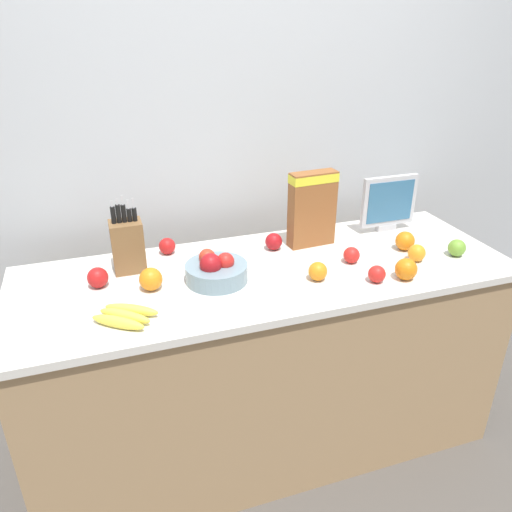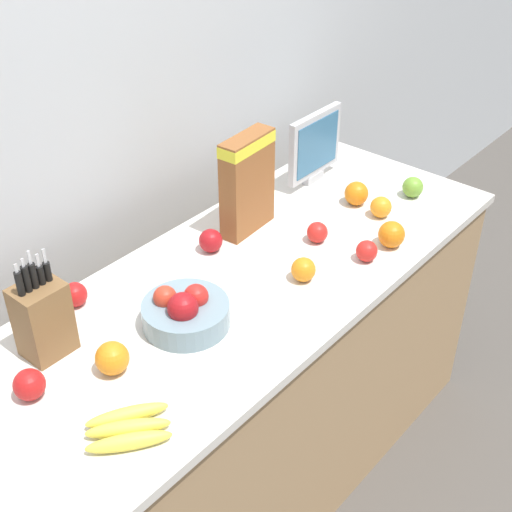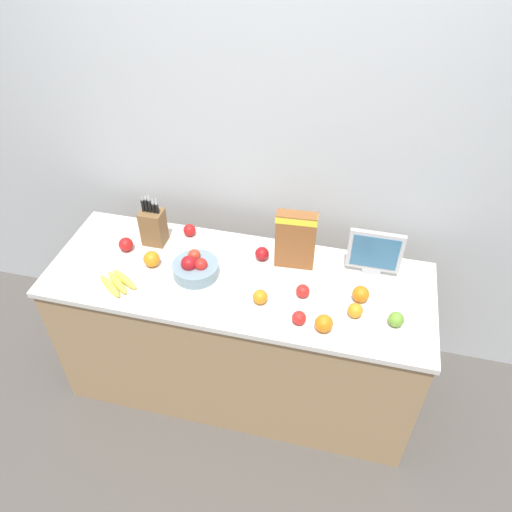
{
  "view_description": "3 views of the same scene",
  "coord_description": "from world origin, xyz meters",
  "px_view_note": "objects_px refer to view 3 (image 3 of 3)",
  "views": [
    {
      "loc": [
        -0.6,
        -1.64,
        1.81
      ],
      "look_at": [
        -0.03,
        0.05,
        0.94
      ],
      "focal_mm": 35.0,
      "sensor_mm": 36.0,
      "label": 1
    },
    {
      "loc": [
        -1.22,
        -1.11,
        2.13
      ],
      "look_at": [
        0.1,
        -0.0,
        0.94
      ],
      "focal_mm": 50.0,
      "sensor_mm": 36.0,
      "label": 2
    },
    {
      "loc": [
        0.52,
        -1.76,
        2.65
      ],
      "look_at": [
        0.09,
        0.03,
        1.03
      ],
      "focal_mm": 35.0,
      "sensor_mm": 36.0,
      "label": 3
    }
  ],
  "objects_px": {
    "small_monitor": "(375,252)",
    "apple_by_knife_block": "(262,254)",
    "apple_near_bananas": "(299,318)",
    "apple_front": "(396,319)",
    "orange_front_right": "(152,259)",
    "orange_mid_right": "(355,310)",
    "orange_front_left": "(361,294)",
    "apple_leftmost": "(126,244)",
    "apple_rightmost": "(190,230)",
    "orange_mid_left": "(324,324)",
    "knife_block": "(153,226)",
    "cereal_box": "(296,238)",
    "apple_rear": "(303,291)",
    "fruit_bowl": "(195,267)",
    "banana_bunch": "(117,283)",
    "orange_front_center": "(260,297)"
  },
  "relations": [
    {
      "from": "small_monitor",
      "to": "apple_by_knife_block",
      "type": "xyz_separation_m",
      "value": [
        -0.57,
        -0.03,
        -0.1
      ]
    },
    {
      "from": "apple_near_bananas",
      "to": "apple_front",
      "type": "height_order",
      "value": "apple_front"
    },
    {
      "from": "apple_near_bananas",
      "to": "orange_front_right",
      "type": "relative_size",
      "value": 0.78
    },
    {
      "from": "orange_mid_right",
      "to": "orange_front_left",
      "type": "bearing_deg",
      "value": 81.56
    },
    {
      "from": "apple_leftmost",
      "to": "orange_mid_right",
      "type": "bearing_deg",
      "value": -8.74
    },
    {
      "from": "apple_rightmost",
      "to": "orange_mid_left",
      "type": "distance_m",
      "value": 0.97
    },
    {
      "from": "apple_leftmost",
      "to": "orange_front_left",
      "type": "bearing_deg",
      "value": -3.76
    },
    {
      "from": "orange_mid_right",
      "to": "knife_block",
      "type": "bearing_deg",
      "value": 165.29
    },
    {
      "from": "knife_block",
      "to": "apple_front",
      "type": "height_order",
      "value": "knife_block"
    },
    {
      "from": "orange_mid_right",
      "to": "apple_near_bananas",
      "type": "bearing_deg",
      "value": -157.11
    },
    {
      "from": "cereal_box",
      "to": "apple_rear",
      "type": "relative_size",
      "value": 4.88
    },
    {
      "from": "knife_block",
      "to": "apple_rear",
      "type": "height_order",
      "value": "knife_block"
    },
    {
      "from": "small_monitor",
      "to": "apple_front",
      "type": "distance_m",
      "value": 0.37
    },
    {
      "from": "orange_mid_left",
      "to": "small_monitor",
      "type": "bearing_deg",
      "value": 66.89
    },
    {
      "from": "orange_mid_left",
      "to": "apple_near_bananas",
      "type": "bearing_deg",
      "value": 172.44
    },
    {
      "from": "small_monitor",
      "to": "orange_front_left",
      "type": "xyz_separation_m",
      "value": [
        -0.04,
        -0.21,
        -0.1
      ]
    },
    {
      "from": "apple_by_knife_block",
      "to": "orange_mid_right",
      "type": "height_order",
      "value": "apple_by_knife_block"
    },
    {
      "from": "apple_by_knife_block",
      "to": "orange_front_left",
      "type": "xyz_separation_m",
      "value": [
        0.53,
        -0.18,
        0.0
      ]
    },
    {
      "from": "fruit_bowl",
      "to": "apple_rightmost",
      "type": "xyz_separation_m",
      "value": [
        -0.14,
        0.29,
        -0.01
      ]
    },
    {
      "from": "apple_by_knife_block",
      "to": "orange_mid_right",
      "type": "relative_size",
      "value": 1.03
    },
    {
      "from": "knife_block",
      "to": "banana_bunch",
      "type": "distance_m",
      "value": 0.38
    },
    {
      "from": "knife_block",
      "to": "cereal_box",
      "type": "height_order",
      "value": "cereal_box"
    },
    {
      "from": "orange_front_left",
      "to": "orange_front_center",
      "type": "distance_m",
      "value": 0.48
    },
    {
      "from": "fruit_bowl",
      "to": "apple_rear",
      "type": "bearing_deg",
      "value": -2.76
    },
    {
      "from": "orange_mid_left",
      "to": "orange_mid_right",
      "type": "relative_size",
      "value": 1.18
    },
    {
      "from": "apple_front",
      "to": "orange_front_right",
      "type": "height_order",
      "value": "orange_front_right"
    },
    {
      "from": "cereal_box",
      "to": "orange_front_left",
      "type": "relative_size",
      "value": 3.98
    },
    {
      "from": "small_monitor",
      "to": "orange_mid_right",
      "type": "distance_m",
      "value": 0.34
    },
    {
      "from": "apple_leftmost",
      "to": "apple_rightmost",
      "type": "distance_m",
      "value": 0.35
    },
    {
      "from": "orange_front_right",
      "to": "orange_front_left",
      "type": "relative_size",
      "value": 1.04
    },
    {
      "from": "fruit_bowl",
      "to": "small_monitor",
      "type": "bearing_deg",
      "value": 14.14
    },
    {
      "from": "orange_front_right",
      "to": "orange_front_center",
      "type": "xyz_separation_m",
      "value": [
        0.61,
        -0.13,
        -0.01
      ]
    },
    {
      "from": "apple_by_knife_block",
      "to": "orange_front_center",
      "type": "relative_size",
      "value": 1.02
    },
    {
      "from": "cereal_box",
      "to": "apple_front",
      "type": "relative_size",
      "value": 4.49
    },
    {
      "from": "apple_leftmost",
      "to": "orange_front_right",
      "type": "distance_m",
      "value": 0.2
    },
    {
      "from": "fruit_bowl",
      "to": "orange_front_left",
      "type": "height_order",
      "value": "fruit_bowl"
    },
    {
      "from": "orange_mid_left",
      "to": "orange_front_right",
      "type": "bearing_deg",
      "value": 166.19
    },
    {
      "from": "banana_bunch",
      "to": "apple_leftmost",
      "type": "relative_size",
      "value": 2.99
    },
    {
      "from": "apple_rear",
      "to": "banana_bunch",
      "type": "bearing_deg",
      "value": -170.98
    },
    {
      "from": "cereal_box",
      "to": "orange_mid_left",
      "type": "distance_m",
      "value": 0.48
    },
    {
      "from": "knife_block",
      "to": "orange_mid_right",
      "type": "distance_m",
      "value": 1.15
    },
    {
      "from": "apple_front",
      "to": "orange_mid_right",
      "type": "relative_size",
      "value": 1.02
    },
    {
      "from": "apple_rear",
      "to": "apple_rightmost",
      "type": "bearing_deg",
      "value": 155.08
    },
    {
      "from": "apple_rear",
      "to": "orange_front_center",
      "type": "xyz_separation_m",
      "value": [
        -0.19,
        -0.09,
        0.0
      ]
    },
    {
      "from": "apple_leftmost",
      "to": "apple_front",
      "type": "xyz_separation_m",
      "value": [
        1.43,
        -0.2,
        -0.0
      ]
    },
    {
      "from": "cereal_box",
      "to": "orange_front_left",
      "type": "xyz_separation_m",
      "value": [
        0.36,
        -0.18,
        -0.14
      ]
    },
    {
      "from": "orange_mid_right",
      "to": "apple_front",
      "type": "bearing_deg",
      "value": -3.83
    },
    {
      "from": "small_monitor",
      "to": "apple_by_knife_block",
      "type": "bearing_deg",
      "value": -177.24
    },
    {
      "from": "knife_block",
      "to": "orange_mid_left",
      "type": "height_order",
      "value": "knife_block"
    },
    {
      "from": "knife_block",
      "to": "cereal_box",
      "type": "bearing_deg",
      "value": -0.28
    }
  ]
}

